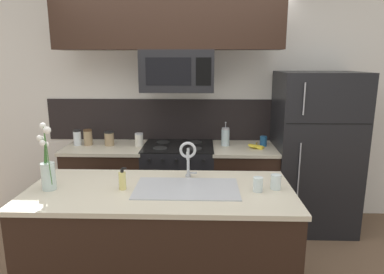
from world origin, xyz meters
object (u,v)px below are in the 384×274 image
Objects in this scene: spare_glass at (276,182)px; flower_vase at (48,170)px; dish_soap_bottle at (122,180)px; storage_jar_tall at (77,138)px; storage_jar_medium at (88,137)px; stove_range at (179,185)px; refrigerator at (314,152)px; storage_jar_short at (109,138)px; sink_faucet at (188,155)px; drinking_glass at (258,184)px; coffee_tin at (263,141)px; storage_jar_squat at (139,140)px; banana_bunch at (257,147)px; french_press at (225,137)px; microwave at (178,71)px.

spare_glass is 1.65m from flower_vase.
storage_jar_tall is at bearing 121.66° from dish_soap_bottle.
stove_range is at bearing -2.04° from storage_jar_medium.
refrigerator is 2.24m from storage_jar_short.
storage_jar_tall is 1.65m from sink_faucet.
storage_jar_tall is at bearing 140.15° from sink_faucet.
storage_jar_short is at bearing -0.55° from storage_jar_medium.
dish_soap_bottle is at bearing 179.29° from drinking_glass.
storage_jar_medium is at bearing -179.57° from coffee_tin.
storage_jar_medium is at bearing 179.45° from storage_jar_short.
flower_vase is at bearing -78.57° from storage_jar_tall.
coffee_tin is (2.05, 0.02, -0.03)m from storage_jar_tall.
dish_soap_bottle reaches higher than storage_jar_squat.
sink_faucet is (-0.69, -0.97, 0.18)m from banana_bunch.
french_press reaches higher than storage_jar_medium.
drinking_glass reaches higher than banana_bunch.
storage_jar_tall is 0.65× the size of french_press.
dish_soap_bottle reaches higher than banana_bunch.
banana_bunch is (1.96, -0.09, -0.06)m from storage_jar_tall.
flower_vase reaches higher than storage_jar_tall.
coffee_tin is at bearing 84.21° from spare_glass.
storage_jar_tall reaches higher than dish_soap_bottle.
stove_range is 1.25× the size of microwave.
banana_bunch is at bearing -2.96° from storage_jar_squat.
drinking_glass is 0.15m from spare_glass.
storage_jar_medium reaches higher than storage_jar_squat.
spare_glass reaches higher than banana_bunch.
drinking_glass is at bearing -49.73° from storage_jar_squat.
coffee_tin and spare_glass have the same top height.
microwave is (0.00, -0.02, 1.26)m from stove_range.
french_press is (1.28, 0.03, 0.02)m from storage_jar_short.
storage_jar_tall is (-1.12, 0.03, 0.53)m from stove_range.
flower_vase is at bearing -179.64° from drinking_glass.
refrigerator is at bearing 35.79° from dish_soap_bottle.
stove_range is at bearing -179.22° from refrigerator.
microwave is at bearing -171.04° from french_press.
microwave is 5.14× the size of storage_jar_squat.
flower_vase is (-0.53, -0.02, 0.08)m from dish_soap_bottle.
microwave is 1.24m from storage_jar_medium.
refrigerator reaches higher than spare_glass.
microwave reaches higher than banana_bunch.
spare_glass is at bearing 2.07° from flower_vase.
banana_bunch is at bearing 54.62° from sink_faucet.
banana_bunch is at bearing -3.39° from storage_jar_short.
microwave reaches higher than flower_vase.
microwave is 1.71m from refrigerator.
flower_vase is at bearing -142.96° from coffee_tin.
storage_jar_medium is (-1.00, 0.06, -0.72)m from microwave.
sink_faucet reaches higher than french_press.
refrigerator is 9.02× the size of banana_bunch.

